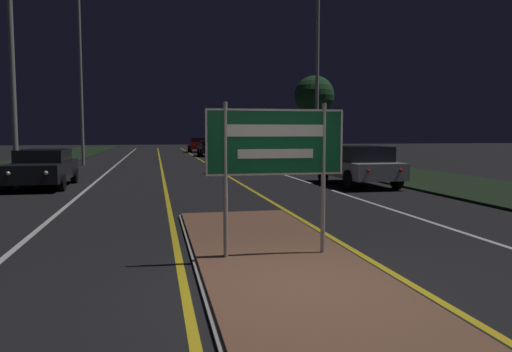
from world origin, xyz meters
TOP-DOWN VIEW (x-y plane):
  - ground_plane at (0.00, 0.00)m, footprint 160.00×160.00m
  - median_island at (0.00, 1.59)m, footprint 2.56×8.79m
  - verge_right at (9.50, 20.00)m, footprint 5.00×100.00m
  - centre_line_yellow_left at (-1.47, 25.00)m, footprint 0.12×70.00m
  - centre_line_yellow_right at (1.47, 25.00)m, footprint 0.12×70.00m
  - lane_line_white_left at (-4.20, 25.00)m, footprint 0.12×70.00m
  - lane_line_white_right at (4.20, 25.00)m, footprint 0.12×70.00m
  - edge_line_white_left at (-7.20, 25.00)m, footprint 0.10×70.00m
  - edge_line_white_right at (7.20, 25.00)m, footprint 0.10×70.00m
  - highway_sign at (0.00, 1.59)m, footprint 2.15×0.07m
  - streetlight_left_far at (-6.14, 26.27)m, footprint 0.55×0.55m
  - streetlight_right_near at (6.11, 18.02)m, footprint 0.58×0.58m
  - car_receding_0 at (5.74, 11.85)m, footprint 2.02×4.54m
  - car_receding_1 at (2.85, 25.74)m, footprint 1.87×4.80m
  - car_receding_2 at (2.79, 36.72)m, footprint 1.89×4.19m
  - car_receding_3 at (2.63, 46.06)m, footprint 2.04×4.29m
  - car_approaching_0 at (-5.85, 13.58)m, footprint 1.98×4.57m
  - roadside_palm_right at (8.56, 25.96)m, footprint 2.64×2.64m

SIDE VIEW (x-z plane):
  - ground_plane at x=0.00m, z-range 0.00..0.00m
  - centre_line_yellow_left at x=-1.47m, z-range 0.00..0.01m
  - centre_line_yellow_right at x=1.47m, z-range 0.00..0.01m
  - lane_line_white_left at x=-4.20m, z-range 0.00..0.01m
  - lane_line_white_right at x=4.20m, z-range 0.00..0.01m
  - edge_line_white_left at x=-7.20m, z-range 0.00..0.01m
  - edge_line_white_right at x=7.20m, z-range 0.00..0.01m
  - verge_right at x=9.50m, z-range 0.00..0.08m
  - median_island at x=0.00m, z-range -0.01..0.09m
  - car_receding_2 at x=2.79m, z-range 0.05..1.39m
  - car_approaching_0 at x=-5.85m, z-range 0.04..1.42m
  - car_receding_1 at x=2.85m, z-range 0.03..1.55m
  - car_receding_0 at x=5.74m, z-range 0.04..1.54m
  - car_receding_3 at x=2.63m, z-range 0.05..1.55m
  - highway_sign at x=0.00m, z-range 0.58..2.93m
  - roadside_palm_right at x=8.56m, z-range 1.57..7.25m
  - streetlight_left_far at x=-6.14m, z-range 1.53..12.53m
  - streetlight_right_near at x=6.11m, z-range 1.71..12.48m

